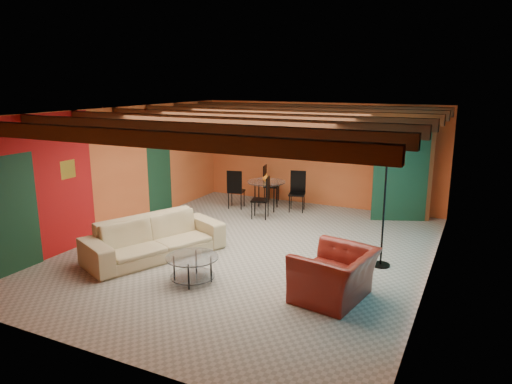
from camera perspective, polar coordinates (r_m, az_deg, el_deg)
The scene contains 11 objects.
room at distance 8.82m, azimuth -0.26°, elevation 7.55°, with size 6.52×8.01×2.71m.
sofa at distance 9.08m, azimuth -12.14°, elevation -5.42°, with size 2.58×1.01×0.75m, color tan.
armchair at distance 7.33m, azimuth 9.47°, elevation -9.89°, with size 1.19×1.04×0.77m, color maroon.
coffee_table at distance 7.95m, azimuth -7.69°, elevation -9.20°, with size 0.87×0.87×0.45m, color silver, non-canonical shape.
dining_table at distance 12.07m, azimuth 1.25°, elevation 0.24°, with size 1.97×1.97×1.03m, color silver, non-canonical shape.
armoire at distance 11.79m, azimuth 17.33°, elevation 2.10°, with size 1.22×0.60×2.15m, color brown.
floor_lamp at distance 8.56m, azimuth 15.22°, elevation -2.14°, with size 0.42×0.42×2.07m, color black, non-canonical shape.
ceiling_fan at distance 8.73m, azimuth -0.58°, elevation 7.48°, with size 1.50×1.50×0.44m, color #472614, non-canonical shape.
painting at distance 12.76m, azimuth 3.79°, elevation 6.12°, with size 1.05×0.03×0.65m, color black.
potted_plant at distance 11.62m, azimuth 17.79°, elevation 8.49°, with size 0.44×0.38×0.49m, color #26661E.
vase at distance 11.94m, azimuth 1.26°, elevation 3.10°, with size 0.19×0.19×0.20m, color orange.
Camera 1 is at (3.88, -7.76, 3.26)m, focal length 33.06 mm.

